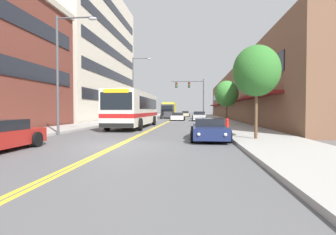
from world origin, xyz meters
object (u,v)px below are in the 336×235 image
car_charcoal_parked_left_near (148,116)px  fire_hydrant (227,124)px  car_navy_parked_right_foreground (209,129)px  street_tree_right_near (256,71)px  street_lamp_left_near (63,64)px  street_tree_right_mid (227,94)px  traffic_signal_mast (193,91)px  street_lamp_left_far (135,84)px  car_white_moving_second (178,117)px  box_truck (169,110)px  car_champagne_parked_left_mid (137,117)px  car_beige_moving_lead (185,114)px  car_slate_blue_parked_right_mid (198,115)px  city_bus (135,108)px  car_silver_parked_right_far (199,116)px

car_charcoal_parked_left_near → fire_hydrant: 28.15m
car_navy_parked_right_foreground → street_tree_right_near: size_ratio=0.96×
street_lamp_left_near → street_tree_right_near: bearing=-11.2°
street_lamp_left_near → street_tree_right_mid: bearing=44.5°
traffic_signal_mast → street_lamp_left_far: bearing=-143.3°
car_white_moving_second → car_navy_parked_right_foreground: bearing=-82.9°
box_truck → street_lamp_left_far: street_lamp_left_far is taller
traffic_signal_mast → fire_hydrant: 25.33m
car_champagne_parked_left_mid → car_beige_moving_lead: (6.00, 26.29, -0.01)m
car_slate_blue_parked_right_mid → fire_hydrant: car_slate_blue_parked_right_mid is taller
car_white_moving_second → car_slate_blue_parked_right_mid: bearing=70.3°
street_tree_right_mid → city_bus: bearing=-158.7°
street_lamp_left_far → box_truck: bearing=75.5°
car_beige_moving_lead → fire_hydrant: car_beige_moving_lead is taller
car_silver_parked_right_far → car_white_moving_second: (-3.29, 0.86, -0.08)m
box_truck → street_tree_right_mid: (8.30, -23.85, 1.74)m
city_bus → car_white_moving_second: city_bus is taller
street_tree_right_mid → car_white_moving_second: bearing=115.0°
car_charcoal_parked_left_near → street_tree_right_near: size_ratio=0.91×
car_white_moving_second → fire_hydrant: 21.91m
car_champagne_parked_left_mid → traffic_signal_mast: (7.79, 7.60, 4.16)m
car_champagne_parked_left_mid → car_navy_parked_right_foreground: (8.74, -21.82, -0.07)m
car_navy_parked_right_foreground → traffic_signal_mast: traffic_signal_mast is taller
car_white_moving_second → street_lamp_left_far: street_lamp_left_far is taller
car_champagne_parked_left_mid → car_silver_parked_right_far: bearing=20.4°
traffic_signal_mast → street_tree_right_mid: size_ratio=1.49×
car_slate_blue_parked_right_mid → car_beige_moving_lead: size_ratio=0.93×
car_silver_parked_right_far → fire_hydrant: bearing=-85.7°
car_slate_blue_parked_right_mid → car_white_moving_second: (-3.25, -9.05, -0.00)m
car_charcoal_parked_left_near → street_lamp_left_near: size_ratio=0.57×
car_champagne_parked_left_mid → car_navy_parked_right_foreground: bearing=-68.2°
traffic_signal_mast → street_tree_right_near: traffic_signal_mast is taller
car_champagne_parked_left_mid → box_truck: 15.73m
car_champagne_parked_left_mid → street_lamp_left_near: (-0.52, -20.13, 4.02)m
street_tree_right_near → car_charcoal_parked_left_near: bearing=109.6°
street_tree_right_mid → car_beige_moving_lead: bearing=98.8°
car_charcoal_parked_left_near → car_champagne_parked_left_mid: size_ratio=0.92×
city_bus → street_tree_right_mid: bearing=21.3°
street_lamp_left_far → fire_hydrant: street_lamp_left_far is taller
car_white_moving_second → street_lamp_left_far: size_ratio=0.45×
box_truck → traffic_signal_mast: size_ratio=1.05×
car_navy_parked_right_foreground → street_lamp_left_near: (-9.26, 1.68, 4.09)m
street_lamp_left_near → street_lamp_left_far: (-0.06, 21.50, 0.83)m
traffic_signal_mast → street_tree_right_mid: bearing=-77.5°
city_bus → car_navy_parked_right_foreground: bearing=-57.1°
box_truck → fire_hydrant: bearing=-77.5°
car_charcoal_parked_left_near → car_slate_blue_parked_right_mid: bearing=25.8°
car_champagne_parked_left_mid → street_tree_right_near: (11.13, -22.43, 3.03)m
city_bus → car_charcoal_parked_left_near: 21.05m
car_slate_blue_parked_right_mid → street_lamp_left_near: bearing=-105.5°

